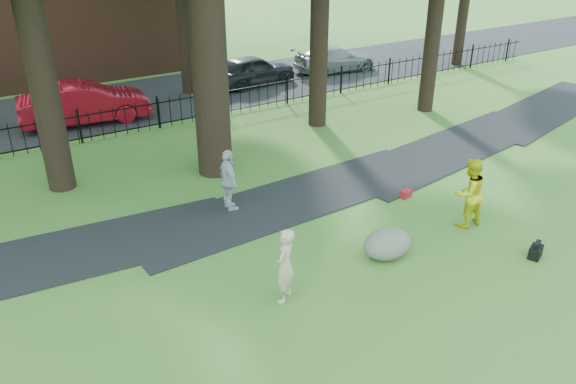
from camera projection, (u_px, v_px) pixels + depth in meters
ground at (349, 274)px, 13.13m from camera, size 120.00×120.00×0.00m
footpath at (293, 200)px, 16.55m from camera, size 36.07×3.85×0.03m
street at (127, 103)px, 25.19m from camera, size 80.00×7.00×0.02m
iron_fence at (158, 114)px, 21.91m from camera, size 44.00×0.04×1.20m
woman at (285, 266)px, 11.89m from camera, size 0.76×0.71×1.74m
man at (469, 193)px, 14.81m from camera, size 1.00×0.82×1.92m
pedestrian at (229, 181)px, 15.62m from camera, size 0.54×1.10×1.81m
boulder at (387, 242)px, 13.72m from camera, size 1.30×1.00×0.74m
backpack at (536, 252)px, 13.70m from camera, size 0.48×0.39×0.31m
red_bag at (406, 194)px, 16.67m from camera, size 0.36×0.25×0.23m
red_sedan at (85, 103)px, 22.39m from camera, size 5.20×2.37×1.65m
grey_car at (252, 70)px, 27.51m from camera, size 4.56×2.24×1.50m
silver_car at (335, 59)px, 30.01m from camera, size 4.73×2.34×1.32m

